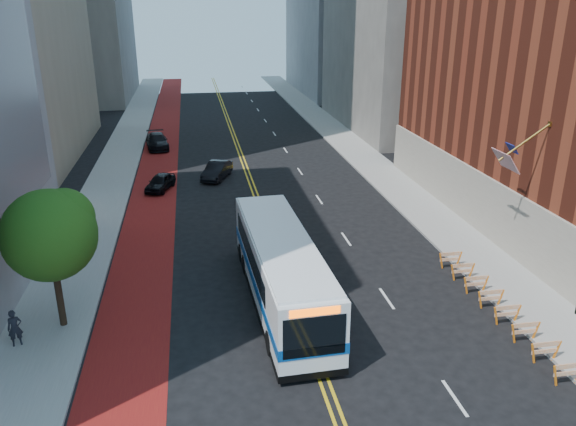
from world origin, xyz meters
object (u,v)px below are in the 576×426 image
at_px(street_tree, 51,231).
at_px(transit_bus, 281,268).
at_px(car_a, 160,182).
at_px(car_c, 157,141).
at_px(pedestrian, 15,328).
at_px(car_b, 217,170).

height_order(street_tree, transit_bus, street_tree).
bearing_deg(car_a, street_tree, -80.64).
bearing_deg(street_tree, transit_bus, 3.14).
height_order(street_tree, car_a, street_tree).
xyz_separation_m(car_a, car_c, (-0.89, 14.52, 0.11)).
height_order(transit_bus, car_a, transit_bus).
xyz_separation_m(street_tree, car_c, (2.77, 35.09, -4.14)).
bearing_deg(car_a, pedestrian, -84.31).
distance_m(car_b, pedestrian, 26.57).
xyz_separation_m(car_b, pedestrian, (-10.19, -24.54, 0.27)).
height_order(transit_bus, car_c, transit_bus).
relative_size(transit_bus, pedestrian, 7.92).
bearing_deg(pedestrian, car_a, 57.97).
distance_m(street_tree, transit_bus, 10.96).
xyz_separation_m(street_tree, transit_bus, (10.53, 0.58, -2.98)).
bearing_deg(transit_bus, street_tree, -178.91).
bearing_deg(transit_bus, car_b, 93.25).
relative_size(street_tree, transit_bus, 0.50).
bearing_deg(car_c, transit_bus, -84.46).
relative_size(transit_bus, car_c, 2.56).
height_order(car_b, car_c, car_c).
distance_m(street_tree, car_a, 21.33).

